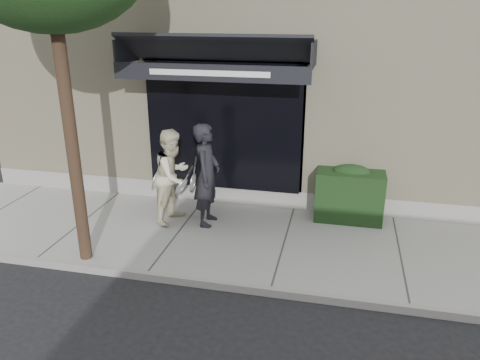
# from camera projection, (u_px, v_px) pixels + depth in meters

# --- Properties ---
(ground) EXTENTS (80.00, 80.00, 0.00)m
(ground) POSITION_uv_depth(u_px,v_px,m) (284.00, 247.00, 8.49)
(ground) COLOR black
(ground) RESTS_ON ground
(sidewalk) EXTENTS (20.00, 3.00, 0.12)m
(sidewalk) POSITION_uv_depth(u_px,v_px,m) (284.00, 244.00, 8.47)
(sidewalk) COLOR gray
(sidewalk) RESTS_ON ground
(curb) EXTENTS (20.00, 0.10, 0.14)m
(curb) POSITION_uv_depth(u_px,v_px,m) (271.00, 291.00, 7.05)
(curb) COLOR gray
(curb) RESTS_ON ground
(building_facade) EXTENTS (14.30, 8.04, 5.64)m
(building_facade) POSITION_uv_depth(u_px,v_px,m) (313.00, 63.00, 12.07)
(building_facade) COLOR beige
(building_facade) RESTS_ON ground
(hedge) EXTENTS (1.30, 0.70, 1.14)m
(hedge) POSITION_uv_depth(u_px,v_px,m) (349.00, 194.00, 9.18)
(hedge) COLOR black
(hedge) RESTS_ON sidewalk
(pedestrian_front) EXTENTS (0.76, 0.89, 1.99)m
(pedestrian_front) POSITION_uv_depth(u_px,v_px,m) (207.00, 175.00, 8.84)
(pedestrian_front) COLOR black
(pedestrian_front) RESTS_ON sidewalk
(pedestrian_back) EXTENTS (0.89, 1.03, 1.84)m
(pedestrian_back) POSITION_uv_depth(u_px,v_px,m) (174.00, 176.00, 9.00)
(pedestrian_back) COLOR beige
(pedestrian_back) RESTS_ON sidewalk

